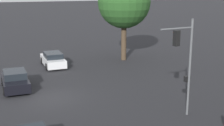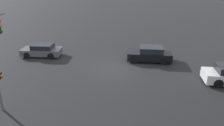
{
  "view_description": "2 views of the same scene",
  "coord_description": "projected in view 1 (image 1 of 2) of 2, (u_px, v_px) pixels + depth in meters",
  "views": [
    {
      "loc": [
        21.08,
        -4.04,
        7.71
      ],
      "look_at": [
        0.29,
        4.55,
        2.19
      ],
      "focal_mm": 50.0,
      "sensor_mm": 36.0,
      "label": 1
    },
    {
      "loc": [
        -1.49,
        17.62,
        7.46
      ],
      "look_at": [
        0.01,
        2.91,
        1.63
      ],
      "focal_mm": 35.0,
      "sensor_mm": 36.0,
      "label": 2
    }
  ],
  "objects": [
    {
      "name": "crossing_car_2",
      "position": [
        15.0,
        81.0,
        24.04
      ],
      "size": [
        4.12,
        2.0,
        1.41
      ],
      "rotation": [
        0.0,
        0.0,
        -0.01
      ],
      "color": "black",
      "rests_on": "ground_plane"
    },
    {
      "name": "crossing_car_0",
      "position": [
        53.0,
        60.0,
        30.95
      ],
      "size": [
        4.44,
        1.95,
        1.4
      ],
      "rotation": [
        0.0,
        0.0,
        3.13
      ],
      "color": "silver",
      "rests_on": "ground_plane"
    },
    {
      "name": "street_tree",
      "position": [
        124.0,
        2.0,
        32.38
      ],
      "size": [
        5.51,
        5.51,
        8.93
      ],
      "color": "#423323",
      "rests_on": "ground_plane"
    },
    {
      "name": "traffic_signal",
      "position": [
        183.0,
        55.0,
        18.24
      ],
      "size": [
        0.67,
        2.39,
        5.92
      ],
      "rotation": [
        0.0,
        0.0,
        3.23
      ],
      "color": "#515456",
      "rests_on": "ground_plane"
    },
    {
      "name": "ground_plane",
      "position": [
        52.0,
        98.0,
        22.26
      ],
      "size": [
        300.0,
        300.0,
        0.0
      ],
      "primitive_type": "plane",
      "color": "black"
    }
  ]
}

